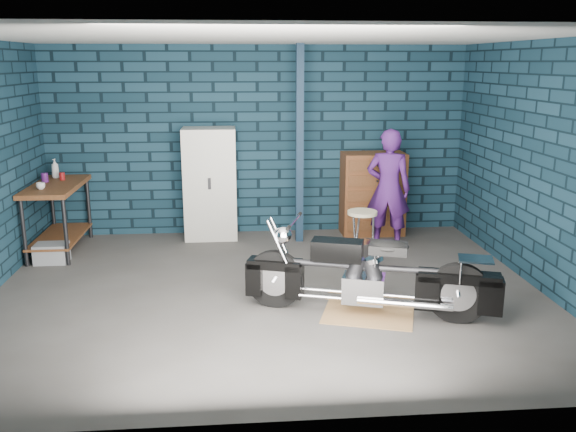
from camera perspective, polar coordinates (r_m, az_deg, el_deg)
The scene contains 15 objects.
ground at distance 6.76m, azimuth -1.89°, elevation -7.11°, with size 6.00×6.00×0.00m, color #484644.
room_walls at distance 6.88m, azimuth -2.27°, elevation 9.57°, with size 6.02×5.01×2.71m.
support_post at distance 8.36m, azimuth 1.10°, elevation 6.60°, with size 0.10×0.10×2.70m, color #122438.
workbench at distance 8.62m, azimuth -20.67°, elevation -0.16°, with size 0.60×1.40×0.91m, color brown.
drip_mat at distance 6.24m, azimuth 7.52°, elevation -9.07°, with size 0.89×0.66×0.01m, color olive.
motorcycle at distance 6.07m, azimuth 7.66°, elevation -5.01°, with size 2.15×0.58×0.95m, color black, non-canonical shape.
person at distance 8.27m, azimuth 9.37°, elevation 2.52°, with size 0.59×0.39×1.62m, color #481B67.
storage_bin at distance 8.24m, azimuth -21.24°, elevation -3.26°, with size 0.40×0.28×0.25m, color gray.
locker at distance 8.69m, azimuth -7.29°, elevation 3.01°, with size 0.73×0.52×1.57m, color beige.
tool_chest at distance 8.95m, azimuth 7.94°, elevation 2.07°, with size 0.90×0.50×1.19m, color brown.
shop_stool at distance 7.67m, azimuth 6.90°, elevation -1.96°, with size 0.37×0.37×0.67m, color beige, non-canonical shape.
cup_a at distance 8.23m, azimuth -22.14°, elevation 2.62°, with size 0.11×0.11×0.09m, color beige.
mug_purple at distance 8.71m, azimuth -21.81°, elevation 3.36°, with size 0.09×0.09×0.12m, color #4E1862.
mug_red at distance 8.79m, azimuth -20.38°, elevation 3.51°, with size 0.07×0.07×0.10m, color maroon.
bottle at distance 8.97m, azimuth -20.96°, elevation 4.19°, with size 0.10×0.10×0.26m, color gray.
Camera 1 is at (-0.32, -6.29, 2.46)m, focal length 38.00 mm.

